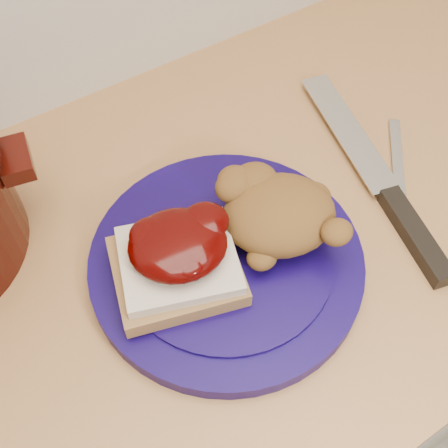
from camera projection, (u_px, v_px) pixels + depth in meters
base_cabinet at (224, 375)px, 1.04m from camera, size 4.00×0.60×0.86m
plate at (226, 261)px, 0.62m from camera, size 0.39×0.39×0.02m
sandwich at (177, 259)px, 0.57m from camera, size 0.15×0.14×0.06m
stuffing_mound at (279, 214)px, 0.60m from camera, size 0.15×0.14×0.06m
chef_knife at (395, 204)px, 0.66m from camera, size 0.12×0.35×0.02m
butter_knife at (398, 169)px, 0.71m from camera, size 0.12×0.14×0.00m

